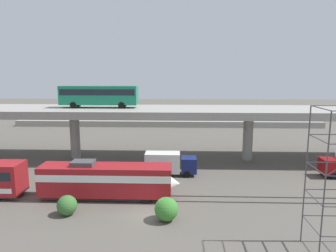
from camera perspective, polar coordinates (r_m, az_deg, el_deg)
name	(u,v)px	position (r m, az deg, el deg)	size (l,w,h in m)	color
ground_plane	(148,215)	(31.69, -3.56, -15.74)	(260.00, 260.00, 0.00)	#565149
rail_strip_near	(151,201)	(34.63, -3.02, -13.33)	(110.00, 0.12, 0.12)	#59544C
rail_strip_far	(153,195)	(35.98, -2.81, -12.41)	(110.00, 0.12, 0.12)	#59544C
train_locomotive	(112,179)	(35.16, -10.03, -9.38)	(15.14, 3.04, 4.18)	maroon
highway_overpass	(161,113)	(48.95, -1.36, 2.33)	(96.00, 10.50, 8.07)	gray
transit_bus_on_overpass	(99,94)	(50.49, -12.35, 5.58)	(12.00, 2.68, 3.40)	#197A56
service_truck_east	(169,163)	(42.30, 0.22, -6.70)	(6.80, 2.46, 3.04)	navy
pier_parking_lot	(168,120)	(84.49, 0.08, 1.01)	(76.74, 13.22, 1.46)	gray
parked_car_0	(61,114)	(89.94, -18.79, 1.98)	(4.45, 1.99, 1.50)	maroon
parked_car_1	(188,116)	(83.23, 3.69, 1.89)	(4.46, 1.94, 1.50)	navy
parked_car_2	(94,113)	(90.58, -13.29, 2.29)	(4.22, 1.85, 1.50)	#B7B7BC
parked_car_3	(269,116)	(86.92, 17.82, 1.78)	(4.09, 1.95, 1.50)	navy
harbor_water	(171,112)	(107.36, 0.52, 2.50)	(140.00, 36.00, 0.01)	#2D5170
shrub_left	(67,205)	(32.77, -17.77, -13.47)	(1.93, 1.93, 1.93)	#37672F
shrub_right	(166,209)	(30.16, -0.30, -14.77)	(2.22, 2.22, 2.22)	#397F2E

